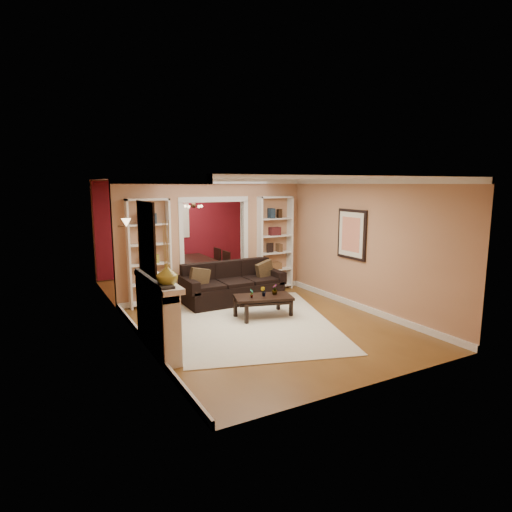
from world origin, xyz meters
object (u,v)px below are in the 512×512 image
bookshelf_right (275,244)px  dining_table (195,271)px  coffee_table (263,306)px  fireplace (159,315)px  bookshelf_left (149,253)px  sofa (233,283)px

bookshelf_right → dining_table: bookshelf_right is taller
coffee_table → fireplace: bearing=-146.8°
fireplace → bookshelf_left: bearing=78.0°
coffee_table → fireplace: size_ratio=0.65×
coffee_table → bookshelf_right: bookshelf_right is taller
sofa → fireplace: fireplace is taller
coffee_table → sofa: bearing=109.0°
sofa → bookshelf_right: (1.42, 0.58, 0.71)m
fireplace → sofa: bearing=41.3°
bookshelf_left → fireplace: size_ratio=1.35×
coffee_table → bookshelf_right: 2.46m
sofa → dining_table: 2.22m
sofa → fireplace: size_ratio=1.32×
coffee_table → fireplace: 2.42m
coffee_table → bookshelf_left: bookshelf_left is taller
coffee_table → dining_table: bearing=108.1°
coffee_table → dining_table: 3.47m
bookshelf_left → fireplace: 2.65m
bookshelf_right → dining_table: 2.36m
sofa → fireplace: (-2.22, -1.95, 0.14)m
bookshelf_right → fireplace: 4.47m
fireplace → dining_table: bearing=62.6°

